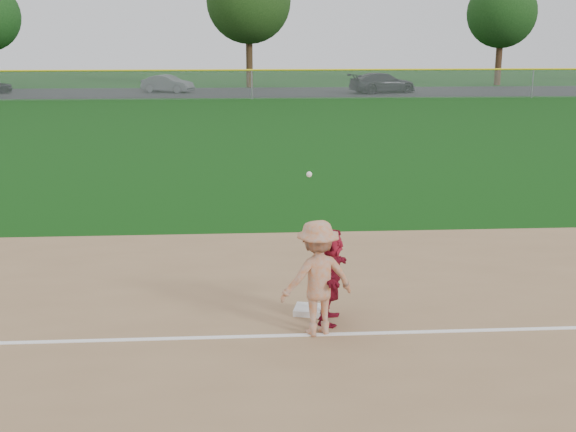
{
  "coord_description": "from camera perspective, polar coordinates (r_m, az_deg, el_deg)",
  "views": [
    {
      "loc": [
        -0.81,
        -10.87,
        4.44
      ],
      "look_at": [
        0.0,
        1.5,
        1.3
      ],
      "focal_mm": 45.0,
      "sensor_mm": 36.0,
      "label": 1
    }
  ],
  "objects": [
    {
      "name": "car_mid",
      "position": [
        57.55,
        -9.49,
        10.27
      ],
      "size": [
        4.25,
        2.86,
        1.32
      ],
      "primitive_type": "imported",
      "rotation": [
        0.0,
        0.0,
        1.17
      ],
      "color": "#53555A",
      "rests_on": "parking_asphalt"
    },
    {
      "name": "first_base_play",
      "position": [
        10.81,
        2.34,
        -4.9
      ],
      "size": [
        1.28,
        1.05,
        2.4
      ],
      "color": "#9D9EA0",
      "rests_on": "infield_dirt"
    },
    {
      "name": "base_runner",
      "position": [
        11.29,
        3.25,
        -4.68
      ],
      "size": [
        0.76,
        1.49,
        1.54
      ],
      "primitive_type": "imported",
      "rotation": [
        0.0,
        0.0,
        1.35
      ],
      "color": "maroon",
      "rests_on": "infield_dirt"
    },
    {
      "name": "first_base",
      "position": [
        11.86,
        1.61,
        -7.42
      ],
      "size": [
        0.53,
        0.53,
        0.1
      ],
      "primitive_type": "cube",
      "rotation": [
        0.0,
        0.0,
        -0.23
      ],
      "color": "white",
      "rests_on": "infield_dirt"
    },
    {
      "name": "car_right",
      "position": [
        56.76,
        7.49,
        10.39
      ],
      "size": [
        5.65,
        3.67,
        1.52
      ],
      "primitive_type": "imported",
      "rotation": [
        0.0,
        0.0,
        1.89
      ],
      "color": "black",
      "rests_on": "parking_asphalt"
    },
    {
      "name": "tree_3",
      "position": [
        67.65,
        16.55,
        15.11
      ],
      "size": [
        6.0,
        6.0,
        9.19
      ],
      "color": "#3A2415",
      "rests_on": "ground"
    },
    {
      "name": "parking_asphalt",
      "position": [
        57.05,
        -2.96,
        9.74
      ],
      "size": [
        120.0,
        10.0,
        0.01
      ],
      "primitive_type": "cube",
      "color": "black",
      "rests_on": "ground"
    },
    {
      "name": "foul_line",
      "position": [
        11.02,
        0.79,
        -9.4
      ],
      "size": [
        60.0,
        0.1,
        0.01
      ],
      "primitive_type": "cube",
      "color": "white",
      "rests_on": "infield_dirt"
    },
    {
      "name": "ground",
      "position": [
        11.77,
        0.48,
        -7.95
      ],
      "size": [
        160.0,
        160.0,
        0.0
      ],
      "primitive_type": "plane",
      "color": "#0D3A0B",
      "rests_on": "ground"
    },
    {
      "name": "tree_2",
      "position": [
        62.43,
        -3.13,
        16.6
      ],
      "size": [
        7.0,
        7.0,
        10.58
      ],
      "color": "#362513",
      "rests_on": "ground"
    },
    {
      "name": "outfield_fence",
      "position": [
        50.94,
        -2.89,
        11.41
      ],
      "size": [
        110.0,
        0.12,
        110.0
      ],
      "color": "#999EA0",
      "rests_on": "ground"
    }
  ]
}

